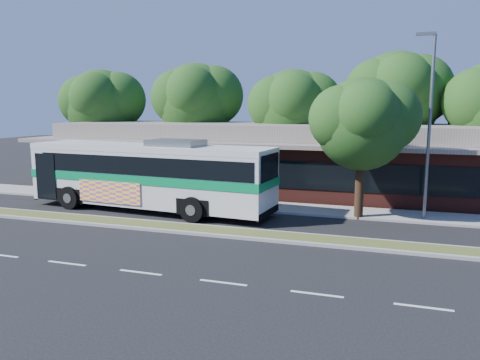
% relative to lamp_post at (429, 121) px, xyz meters
% --- Properties ---
extents(ground, '(120.00, 120.00, 0.00)m').
position_rel_lamp_post_xyz_m(ground, '(-9.56, -6.00, -4.90)').
color(ground, black).
rests_on(ground, ground).
extents(median_strip, '(26.00, 1.10, 0.15)m').
position_rel_lamp_post_xyz_m(median_strip, '(-9.56, -5.40, -4.83)').
color(median_strip, '#4A5524').
rests_on(median_strip, ground).
extents(sidewalk, '(44.00, 2.60, 0.12)m').
position_rel_lamp_post_xyz_m(sidewalk, '(-9.56, 0.40, -4.84)').
color(sidewalk, gray).
rests_on(sidewalk, ground).
extents(parking_lot, '(14.00, 12.00, 0.01)m').
position_rel_lamp_post_xyz_m(parking_lot, '(-27.56, 4.00, -4.90)').
color(parking_lot, black).
rests_on(parking_lot, ground).
extents(plaza_building, '(33.20, 11.20, 4.45)m').
position_rel_lamp_post_xyz_m(plaza_building, '(-9.56, 6.99, -2.77)').
color(plaza_building, '#54201A').
rests_on(plaza_building, ground).
extents(lamp_post, '(0.93, 0.18, 9.07)m').
position_rel_lamp_post_xyz_m(lamp_post, '(0.00, 0.00, 0.00)').
color(lamp_post, slate).
rests_on(lamp_post, ground).
extents(tree_bg_a, '(6.47, 5.80, 8.63)m').
position_rel_lamp_post_xyz_m(tree_bg_a, '(-24.15, 9.14, 0.97)').
color(tree_bg_a, black).
rests_on(tree_bg_a, ground).
extents(tree_bg_b, '(6.69, 6.00, 9.00)m').
position_rel_lamp_post_xyz_m(tree_bg_b, '(-16.13, 10.14, 1.24)').
color(tree_bg_b, black).
rests_on(tree_bg_b, ground).
extents(tree_bg_c, '(6.24, 5.60, 8.26)m').
position_rel_lamp_post_xyz_m(tree_bg_c, '(-8.16, 9.13, 0.69)').
color(tree_bg_c, black).
rests_on(tree_bg_c, ground).
extents(tree_bg_d, '(6.91, 6.20, 9.37)m').
position_rel_lamp_post_xyz_m(tree_bg_d, '(-1.12, 10.15, 1.52)').
color(tree_bg_d, black).
rests_on(tree_bg_d, ground).
extents(transit_bus, '(14.07, 4.18, 3.90)m').
position_rel_lamp_post_xyz_m(transit_bus, '(-14.00, -2.21, -2.73)').
color(transit_bus, silver).
rests_on(transit_bus, ground).
extents(sedan, '(4.52, 2.19, 1.27)m').
position_rel_lamp_post_xyz_m(sedan, '(-18.64, 2.47, -4.27)').
color(sedan, silver).
rests_on(sedan, ground).
extents(sidewalk_tree, '(5.07, 4.54, 7.02)m').
position_rel_lamp_post_xyz_m(sidewalk_tree, '(-2.77, -0.58, -0.05)').
color(sidewalk_tree, black).
rests_on(sidewalk_tree, ground).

